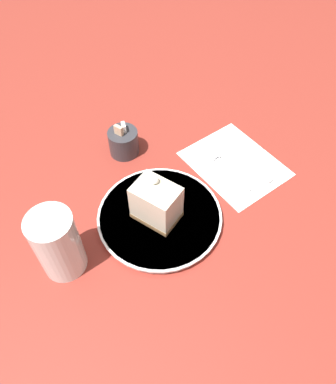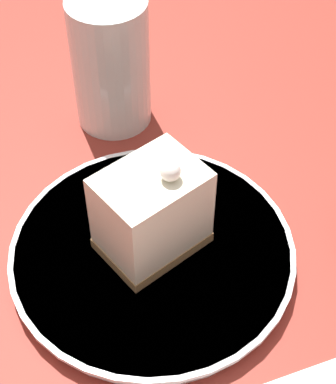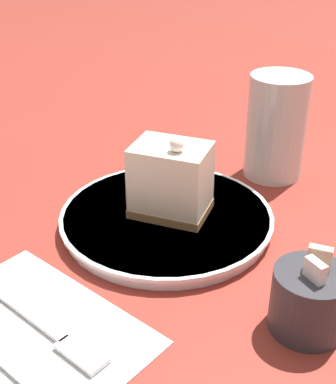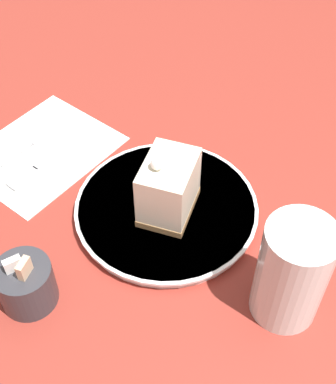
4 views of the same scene
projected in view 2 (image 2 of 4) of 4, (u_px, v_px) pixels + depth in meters
The scene contains 4 objects.
ground_plane at pixel (154, 279), 0.55m from camera, with size 4.00×4.00×0.00m, color maroon.
plate at pixel (152, 254), 0.55m from camera, with size 0.24×0.24×0.02m.
cake_slice at pixel (152, 212), 0.52m from camera, with size 0.09×0.10×0.10m.
drinking_glass at pixel (111, 63), 0.64m from camera, with size 0.08×0.08×0.14m.
Camera 2 is at (0.29, -0.10, 0.46)m, focal length 60.00 mm.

